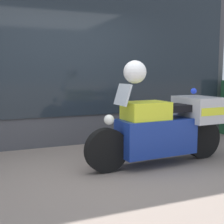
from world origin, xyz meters
name	(u,v)px	position (x,y,z in m)	size (l,w,h in m)	color
ground_plane	(106,175)	(0.00, 0.00, 0.00)	(60.00, 60.00, 0.00)	gray
shop_building	(41,29)	(-0.45, 2.00, 2.09)	(7.00, 0.55, 4.17)	#424247
window_display	(87,117)	(0.41, 2.03, 0.48)	(5.58, 0.30, 2.03)	slate
paramedic_motorcycle	(166,126)	(1.01, 0.16, 0.56)	(2.26, 0.72, 1.19)	black
white_helmet	(135,72)	(0.47, 0.13, 1.35)	(0.32, 0.32, 0.32)	white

